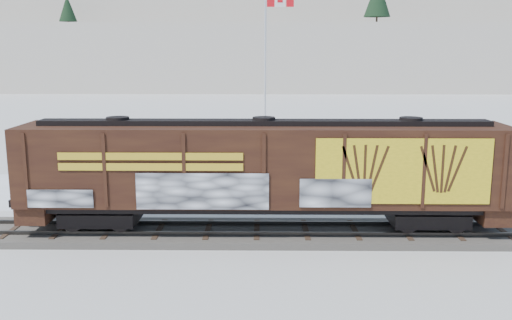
{
  "coord_description": "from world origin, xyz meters",
  "views": [
    {
      "loc": [
        0.23,
        -22.34,
        7.54
      ],
      "look_at": [
        -0.07,
        3.0,
        2.61
      ],
      "focal_mm": 40.0,
      "sensor_mm": 36.0,
      "label": 1
    }
  ],
  "objects_px": {
    "car_white": "(179,177)",
    "car_dark": "(403,179)",
    "hopper_railcar": "(264,168)",
    "car_silver": "(197,184)",
    "flagpole": "(267,100)"
  },
  "relations": [
    {
      "from": "car_silver",
      "to": "car_dark",
      "type": "height_order",
      "value": "car_silver"
    },
    {
      "from": "flagpole",
      "to": "car_dark",
      "type": "distance_m",
      "value": 11.6
    },
    {
      "from": "car_dark",
      "to": "car_silver",
      "type": "bearing_deg",
      "value": 83.7
    },
    {
      "from": "hopper_railcar",
      "to": "car_white",
      "type": "xyz_separation_m",
      "value": [
        -4.5,
        7.34,
        -2.05
      ]
    },
    {
      "from": "car_silver",
      "to": "car_white",
      "type": "relative_size",
      "value": 1.02
    },
    {
      "from": "car_silver",
      "to": "car_white",
      "type": "height_order",
      "value": "car_silver"
    },
    {
      "from": "flagpole",
      "to": "car_dark",
      "type": "relative_size",
      "value": 2.44
    },
    {
      "from": "hopper_railcar",
      "to": "car_silver",
      "type": "height_order",
      "value": "hopper_railcar"
    },
    {
      "from": "car_white",
      "to": "hopper_railcar",
      "type": "bearing_deg",
      "value": -163.41
    },
    {
      "from": "flagpole",
      "to": "car_white",
      "type": "bearing_deg",
      "value": -118.84
    },
    {
      "from": "flagpole",
      "to": "car_white",
      "type": "distance_m",
      "value": 10.36
    },
    {
      "from": "hopper_railcar",
      "to": "car_silver",
      "type": "bearing_deg",
      "value": 121.09
    },
    {
      "from": "car_white",
      "to": "car_dark",
      "type": "bearing_deg",
      "value": -103.71
    },
    {
      "from": "car_white",
      "to": "car_dark",
      "type": "height_order",
      "value": "car_white"
    },
    {
      "from": "car_dark",
      "to": "flagpole",
      "type": "bearing_deg",
      "value": 24.35
    }
  ]
}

